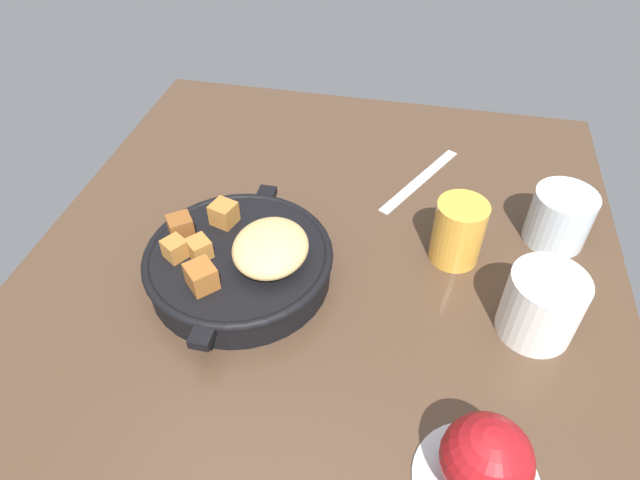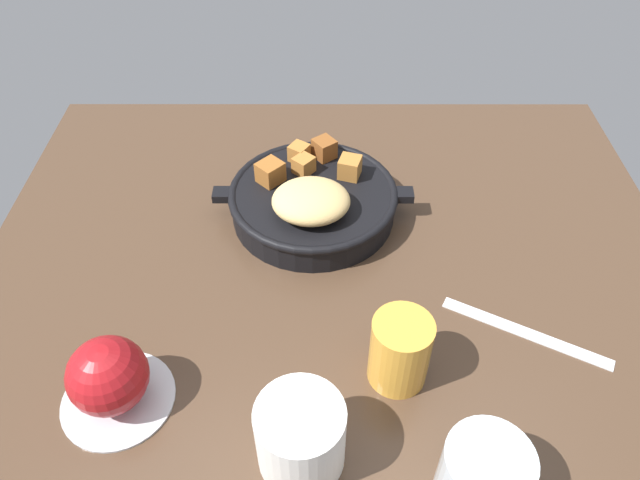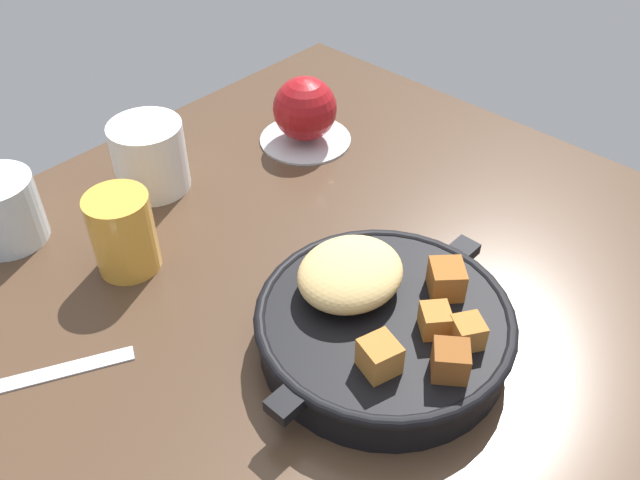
% 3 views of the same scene
% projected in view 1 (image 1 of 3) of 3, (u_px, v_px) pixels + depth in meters
% --- Properties ---
extents(ground_plane, '(0.93, 0.79, 0.02)m').
position_uv_depth(ground_plane, '(319.00, 281.00, 0.73)').
color(ground_plane, '#473323').
extents(cast_iron_skillet, '(0.28, 0.24, 0.08)m').
position_uv_depth(cast_iron_skillet, '(241.00, 261.00, 0.70)').
color(cast_iron_skillet, black).
rests_on(cast_iron_skillet, ground_plane).
extents(red_apple, '(0.08, 0.08, 0.08)m').
position_uv_depth(red_apple, '(486.00, 460.00, 0.49)').
color(red_apple, maroon).
rests_on(red_apple, saucer_plate).
extents(butter_knife, '(0.19, 0.11, 0.00)m').
position_uv_depth(butter_knife, '(420.00, 180.00, 0.87)').
color(butter_knife, silver).
rests_on(butter_knife, ground_plane).
extents(water_glass_short, '(0.08, 0.08, 0.08)m').
position_uv_depth(water_glass_short, '(560.00, 217.00, 0.74)').
color(water_glass_short, silver).
rests_on(water_glass_short, ground_plane).
extents(ceramic_mug_white, '(0.09, 0.09, 0.09)m').
position_uv_depth(ceramic_mug_white, '(542.00, 305.00, 0.63)').
color(ceramic_mug_white, silver).
rests_on(ceramic_mug_white, ground_plane).
extents(juice_glass_amber, '(0.07, 0.07, 0.09)m').
position_uv_depth(juice_glass_amber, '(458.00, 232.00, 0.71)').
color(juice_glass_amber, gold).
rests_on(juice_glass_amber, ground_plane).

